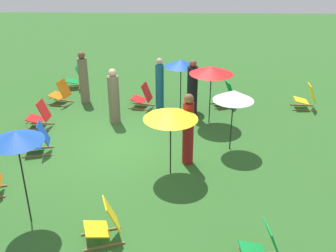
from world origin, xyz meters
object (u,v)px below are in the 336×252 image
object	(u,v)px
deckchair_8	(306,98)
umbrella_4	(16,137)
person_0	(192,90)
umbrella_0	(234,95)
deckchair_11	(263,247)
person_3	(84,79)
umbrella_3	(181,63)
deckchair_0	(61,93)
deckchair_7	(40,116)
umbrella_2	(211,70)
person_4	(188,130)
deckchair_12	(143,97)
person_1	(160,85)
deckchair_1	(76,78)
deckchair_6	(104,223)
person_2	(114,98)
umbrella_1	(171,115)
deckchair_9	(226,95)
deckchair_4	(39,140)

from	to	relation	value
deckchair_8	umbrella_4	bearing A→B (deg)	-46.49
deckchair_8	person_0	xyz separation A→B (m)	(0.67, -3.74, 0.48)
deckchair_8	umbrella_0	xyz separation A→B (m)	(2.82, -2.79, 1.16)
deckchair_11	person_3	distance (m)	8.66
umbrella_3	umbrella_4	xyz separation A→B (m)	(5.76, -3.00, 0.35)
deckchair_8	umbrella_4	xyz separation A→B (m)	(5.90, -7.10, 1.52)
deckchair_0	deckchair_7	distance (m)	1.84
deckchair_11	umbrella_2	world-z (taller)	umbrella_2
umbrella_4	person_4	xyz separation A→B (m)	(-2.34, 3.17, -0.99)
deckchair_12	person_1	distance (m)	0.72
deckchair_7	person_0	distance (m)	4.61
person_1	umbrella_4	bearing A→B (deg)	-94.59
deckchair_8	person_3	distance (m)	7.35
deckchair_1	person_3	xyz separation A→B (m)	(1.39, 0.63, 0.47)
deckchair_12	umbrella_0	world-z (taller)	umbrella_0
umbrella_4	deckchair_6	bearing A→B (deg)	72.64
deckchair_1	deckchair_7	size ratio (longest dim) A/B	1.00
umbrella_0	person_3	bearing A→B (deg)	-125.15
deckchair_12	person_2	xyz separation A→B (m)	(1.17, -0.75, 0.43)
deckchair_7	umbrella_1	distance (m)	4.72
deckchair_9	umbrella_0	distance (m)	3.22
umbrella_2	umbrella_4	bearing A→B (deg)	-39.33
person_0	person_2	xyz separation A→B (m)	(0.54, -2.34, -0.06)
deckchair_6	person_1	bearing A→B (deg)	155.31
umbrella_2	person_3	size ratio (longest dim) A/B	1.01
deckchair_0	deckchair_12	size ratio (longest dim) A/B	1.02
umbrella_1	person_4	xyz separation A→B (m)	(-0.50, 0.42, -0.64)
umbrella_3	person_4	size ratio (longest dim) A/B	0.90
person_0	person_4	size ratio (longest dim) A/B	0.98
umbrella_2	deckchair_11	bearing A→B (deg)	4.98
deckchair_6	umbrella_3	distance (m)	6.52
deckchair_4	person_1	distance (m)	4.30
deckchair_7	person_3	xyz separation A→B (m)	(-2.00, 0.90, 0.47)
deckchair_6	deckchair_8	size ratio (longest dim) A/B	1.04
deckchair_7	umbrella_2	distance (m)	5.18
deckchair_0	person_0	size ratio (longest dim) A/B	0.48
deckchair_11	person_2	xyz separation A→B (m)	(-5.73, -3.36, 0.43)
deckchair_4	deckchair_12	bearing A→B (deg)	130.96
deckchair_1	person_4	distance (m)	6.69
umbrella_1	umbrella_2	distance (m)	3.10
deckchair_12	deckchair_4	bearing A→B (deg)	-24.30
person_0	umbrella_3	bearing A→B (deg)	148.81
deckchair_11	deckchair_1	bearing A→B (deg)	-154.00
deckchair_4	person_1	size ratio (longest dim) A/B	0.49
umbrella_4	umbrella_1	bearing A→B (deg)	123.72
deckchair_6	person_2	world-z (taller)	person_2
deckchair_1	deckchair_0	bearing A→B (deg)	-15.88
deckchair_7	deckchair_8	world-z (taller)	same
deckchair_0	umbrella_1	world-z (taller)	umbrella_1
person_1	person_4	bearing A→B (deg)	-59.07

